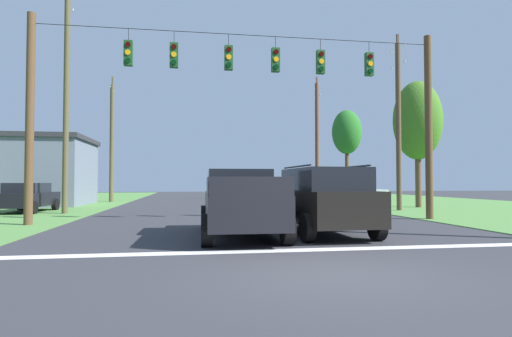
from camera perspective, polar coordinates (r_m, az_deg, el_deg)
The scene contains 17 objects.
ground_plane at distance 7.60m, azimuth 10.13°, elevation -13.79°, with size 120.00×120.00×0.00m, color #333338.
shoulder_grass_right at distance 28.14m, azimuth 29.44°, elevation -4.76°, with size 16.00×80.00×0.03m, color #548940.
stop_bar_stripe at distance 9.91m, azimuth 5.41°, elevation -10.96°, with size 13.33×0.45×0.01m, color white.
lane_dash_0 at distance 15.74m, azimuth -0.07°, elevation -7.56°, with size 0.15×2.50×0.01m, color white.
lane_dash_1 at distance 22.06m, azimuth -2.66°, elevation -5.90°, with size 0.15×2.50×0.01m, color white.
lane_dash_2 at distance 28.93m, azimuth -4.18°, elevation -4.92°, with size 0.15×2.50×0.01m, color white.
overhead_signal_span at distance 16.67m, azimuth -1.36°, elevation 8.40°, with size 15.99×0.31×7.76m.
pickup_truck at distance 12.30m, azimuth -2.12°, elevation -4.67°, with size 2.39×5.45×1.95m.
suv_black at distance 12.88m, azimuth 9.00°, elevation -4.10°, with size 2.32×4.85×2.05m.
distant_car_crossing_white at distance 30.75m, azimuth 13.24°, elevation -3.23°, with size 4.44×2.32×1.52m.
distant_car_oncoming at distance 24.64m, azimuth -28.63°, elevation -3.42°, with size 2.22×4.40×1.52m.
utility_pole_mid_right at distance 24.41m, azimuth 18.76°, elevation 6.03°, with size 0.28×1.56×9.72m.
utility_pole_far_right at distance 37.16m, azimuth 8.28°, elevation 4.01°, with size 0.34×1.81×10.79m.
utility_pole_mid_left at distance 22.97m, azimuth -24.35°, elevation 8.45°, with size 0.27×1.98×11.58m.
utility_pole_far_left at distance 34.32m, azimuth -18.98°, elevation 3.45°, with size 0.32×1.79×9.72m.
tree_roadside_right at distance 27.71m, azimuth 21.07°, elevation 6.03°, with size 2.90×2.90×7.75m.
tree_roadside_far_right at distance 35.29m, azimuth 12.21°, elevation 4.75°, with size 2.41×2.41×7.46m.
Camera 1 is at (-2.43, -7.03, 1.58)m, focal length 29.49 mm.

